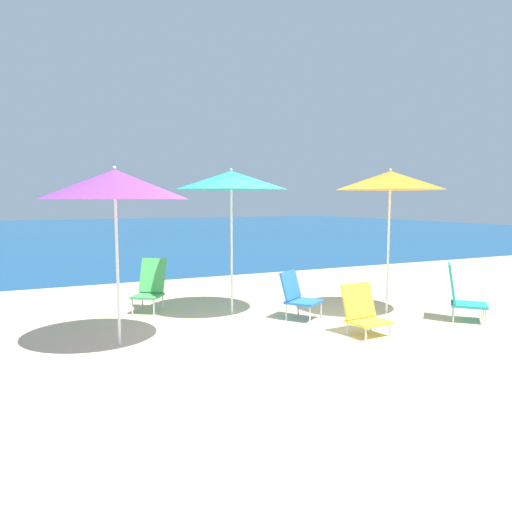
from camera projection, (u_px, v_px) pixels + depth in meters
ground_plane at (289, 335)px, 6.77m from camera, size 60.00×60.00×0.00m
sea_water at (76, 231)px, 29.43m from camera, size 60.00×40.00×0.01m
beach_umbrella_purple at (115, 185)px, 6.10m from camera, size 1.80×1.80×2.24m
beach_umbrella_orange at (390, 181)px, 7.85m from camera, size 1.69×1.69×2.32m
beach_umbrella_teal at (231, 180)px, 7.81m from camera, size 1.78×1.78×2.32m
beach_chair_teal at (460, 293)px, 7.57m from camera, size 0.75×0.75×0.87m
beach_chair_green at (150, 285)px, 8.23m from camera, size 0.69×0.73×0.85m
beach_chair_yellow at (363, 311)px, 6.80m from camera, size 0.56×0.55×0.68m
beach_chair_blue at (298, 294)px, 7.67m from camera, size 0.71×0.72×0.73m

